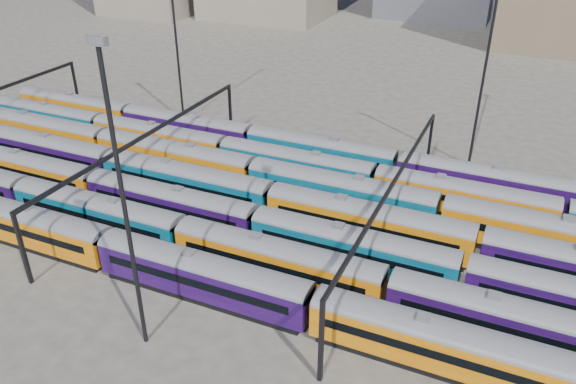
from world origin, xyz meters
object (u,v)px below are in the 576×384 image
at_px(rake_1, 388,286).
at_px(rake_2, 352,244).
at_px(mast_2, 123,197).
at_px(rake_0, 202,272).

bearing_deg(rake_1, rake_2, 134.37).
relative_size(rake_2, mast_2, 5.84).
xyz_separation_m(rake_2, mast_2, (-12.60, -17.00, 11.21)).
xyz_separation_m(rake_1, mast_2, (-17.49, -12.00, 11.19)).
bearing_deg(rake_1, rake_0, -162.67).
height_order(rake_0, rake_2, rake_0).
distance_m(rake_1, rake_2, 6.99).
height_order(rake_0, rake_1, rake_0).
distance_m(rake_0, rake_1, 16.79).
bearing_deg(mast_2, rake_1, 34.45).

